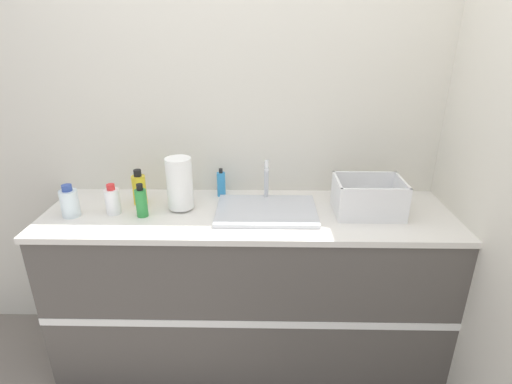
{
  "coord_description": "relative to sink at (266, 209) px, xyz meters",
  "views": [
    {
      "loc": [
        0.07,
        -1.55,
        1.78
      ],
      "look_at": [
        0.03,
        0.26,
        1.03
      ],
      "focal_mm": 28.0,
      "sensor_mm": 36.0,
      "label": 1
    }
  ],
  "objects": [
    {
      "name": "wall_right",
      "position": [
        0.97,
        0.0,
        0.37
      ],
      "size": [
        0.06,
        2.58,
        2.6
      ],
      "color": "beige",
      "rests_on": "ground_plane"
    },
    {
      "name": "counter_cabinet",
      "position": [
        -0.09,
        0.0,
        -0.47
      ],
      "size": [
        2.08,
        0.6,
        0.91
      ],
      "color": "#514C47",
      "rests_on": "ground_plane"
    },
    {
      "name": "bottle_green",
      "position": [
        -0.61,
        -0.06,
        0.06
      ],
      "size": [
        0.06,
        0.06,
        0.17
      ],
      "color": "#2D8C3D",
      "rests_on": "counter_cabinet"
    },
    {
      "name": "bottle_yellow",
      "position": [
        -0.67,
        0.09,
        0.07
      ],
      "size": [
        0.07,
        0.07,
        0.19
      ],
      "color": "yellow",
      "rests_on": "counter_cabinet"
    },
    {
      "name": "paper_towel_roll",
      "position": [
        -0.44,
        0.03,
        0.12
      ],
      "size": [
        0.13,
        0.13,
        0.27
      ],
      "color": "#4C4C51",
      "rests_on": "counter_cabinet"
    },
    {
      "name": "sink",
      "position": [
        0.0,
        0.0,
        0.0
      ],
      "size": [
        0.5,
        0.36,
        0.23
      ],
      "color": "silver",
      "rests_on": "counter_cabinet"
    },
    {
      "name": "bottle_white_spray",
      "position": [
        -0.77,
        -0.03,
        0.05
      ],
      "size": [
        0.07,
        0.07,
        0.16
      ],
      "color": "white",
      "rests_on": "counter_cabinet"
    },
    {
      "name": "soap_dispenser",
      "position": [
        -0.25,
        0.21,
        0.05
      ],
      "size": [
        0.05,
        0.05,
        0.16
      ],
      "color": "#338CCC",
      "rests_on": "counter_cabinet"
    },
    {
      "name": "wall_back",
      "position": [
        -0.09,
        0.32,
        0.37
      ],
      "size": [
        4.45,
        0.06,
        2.6
      ],
      "color": "beige",
      "rests_on": "ground_plane"
    },
    {
      "name": "dish_rack",
      "position": [
        0.51,
        0.0,
        0.05
      ],
      "size": [
        0.33,
        0.25,
        0.18
      ],
      "color": "white",
      "rests_on": "counter_cabinet"
    },
    {
      "name": "bottle_clear",
      "position": [
        -0.97,
        -0.06,
        0.06
      ],
      "size": [
        0.09,
        0.09,
        0.16
      ],
      "color": "silver",
      "rests_on": "counter_cabinet"
    }
  ]
}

